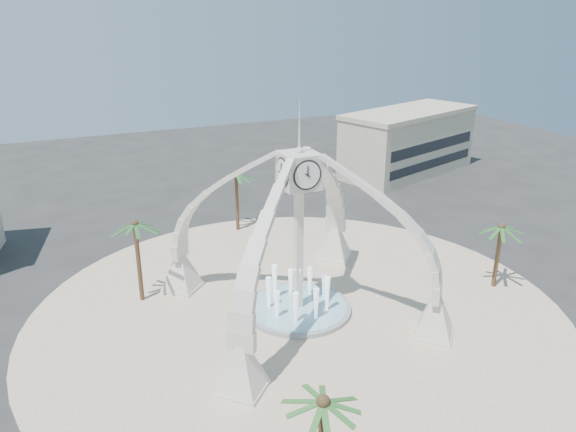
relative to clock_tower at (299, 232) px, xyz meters
name	(u,v)px	position (x,y,z in m)	size (l,w,h in m)	color
ground	(298,311)	(0.00, 0.00, -6.49)	(140.00, 140.00, 0.00)	#282828
plaza	(298,311)	(0.00, 0.00, -6.46)	(40.00, 40.00, 0.06)	beige
clock_tower	(299,232)	(0.00, 0.00, 0.00)	(17.94, 17.94, 16.30)	beige
fountain	(298,308)	(0.00, 0.00, -6.20)	(8.00, 8.00, 3.62)	#959598
building_ne	(408,141)	(30.00, 28.00, -2.18)	(21.87, 14.17, 8.60)	#C4B799
palm_east	(502,227)	(16.32, -3.12, -1.24)	(4.06, 4.06, 6.03)	brown
palm_west	(135,225)	(-10.40, 6.60, -0.14)	(4.32, 4.32, 7.16)	brown
palm_north	(236,175)	(1.43, 17.39, -0.56)	(4.80, 4.80, 6.74)	brown
palm_south	(323,404)	(-6.70, -16.42, -0.68)	(5.21, 5.21, 6.64)	brown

